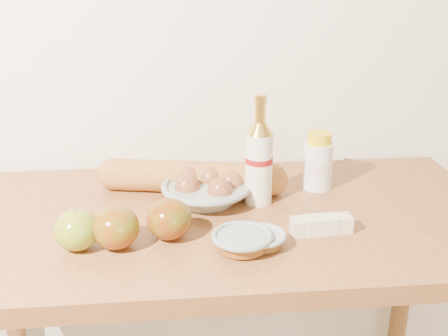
% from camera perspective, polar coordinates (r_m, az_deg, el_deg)
% --- Properties ---
extents(back_wall, '(3.50, 0.02, 2.60)m').
position_cam_1_polar(back_wall, '(1.42, -1.50, 16.06)').
color(back_wall, silver).
rests_on(back_wall, ground).
extents(table, '(1.20, 0.60, 0.90)m').
position_cam_1_polar(table, '(1.27, -0.14, -9.80)').
color(table, '#A26434').
rests_on(table, ground).
extents(bourbon_bottle, '(0.06, 0.06, 0.25)m').
position_cam_1_polar(bourbon_bottle, '(1.23, 3.57, 0.79)').
color(bourbon_bottle, silver).
rests_on(bourbon_bottle, table).
extents(cream_bottle, '(0.08, 0.08, 0.14)m').
position_cam_1_polar(cream_bottle, '(1.34, 9.51, 0.55)').
color(cream_bottle, white).
rests_on(cream_bottle, table).
extents(egg_bowl, '(0.26, 0.26, 0.07)m').
position_cam_1_polar(egg_bowl, '(1.26, -1.78, -2.22)').
color(egg_bowl, gray).
rests_on(egg_bowl, table).
extents(baguette, '(0.45, 0.16, 0.07)m').
position_cam_1_polar(baguette, '(1.31, -3.29, -0.90)').
color(baguette, '#BE7D3A').
rests_on(baguette, table).
extents(apple_yellowgreen, '(0.10, 0.10, 0.08)m').
position_cam_1_polar(apple_yellowgreen, '(1.10, -14.73, -6.10)').
color(apple_yellowgreen, '#A08D20').
rests_on(apple_yellowgreen, table).
extents(apple_redgreen_front, '(0.10, 0.10, 0.08)m').
position_cam_1_polar(apple_redgreen_front, '(1.08, -10.93, -5.96)').
color(apple_redgreen_front, '#951208').
rests_on(apple_redgreen_front, table).
extents(apple_redgreen_right, '(0.09, 0.09, 0.08)m').
position_cam_1_polar(apple_redgreen_right, '(1.10, -5.61, -5.18)').
color(apple_redgreen_right, maroon).
rests_on(apple_redgreen_right, table).
extents(sugar_bowl, '(0.12, 0.12, 0.03)m').
position_cam_1_polar(sugar_bowl, '(1.08, 3.81, -7.22)').
color(sugar_bowl, '#909D98').
rests_on(sugar_bowl, table).
extents(syrup_bowl, '(0.12, 0.12, 0.03)m').
position_cam_1_polar(syrup_bowl, '(1.07, 1.84, -7.41)').
color(syrup_bowl, gray).
rests_on(syrup_bowl, table).
extents(butter_stick, '(0.13, 0.04, 0.04)m').
position_cam_1_polar(butter_stick, '(1.14, 9.85, -5.73)').
color(butter_stick, beige).
rests_on(butter_stick, table).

